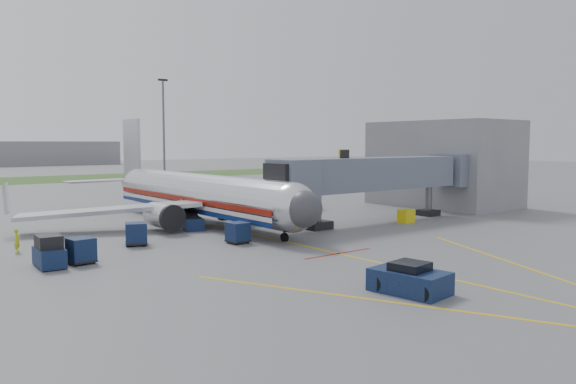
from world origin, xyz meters
TOP-DOWN VIEW (x-y plane):
  - ground at (0.00, 0.00)m, footprint 400.00×400.00m
  - grass_strip at (0.00, 90.00)m, footprint 300.00×25.00m
  - apron_markings at (0.00, -7.40)m, footprint 21.52×50.00m
  - airliner at (0.00, 15.25)m, footprint 32.10×35.67m
  - jet_bridge at (12.86, 5.00)m, footprint 25.30×4.00m
  - terminal at (30.00, 10.00)m, footprint 10.00×16.00m
  - light_mast_right at (25.00, 75.00)m, footprint 2.00×0.44m
  - pushback_tug at (-4.00, -13.46)m, footprint 2.78×4.01m
  - baggage_tug at (-16.56, 3.73)m, footprint 1.57×2.84m
  - baggage_cart_a at (-3.18, 3.58)m, footprint 1.52×1.52m
  - baggage_cart_b at (-14.74, 3.51)m, footprint 1.63×1.63m
  - baggage_cart_c at (-9.54, 7.37)m, footprint 1.98×1.98m
  - belt_loader at (-2.48, 12.22)m, footprint 2.76×5.01m
  - ground_power_cart at (15.18, 3.00)m, footprint 1.65×1.20m
  - ramp_worker at (-17.02, 9.82)m, footprint 0.63×0.72m

SIDE VIEW (x-z plane):
  - ground at x=0.00m, z-range 0.00..0.00m
  - apron_markings at x=0.00m, z-range 0.00..0.01m
  - grass_strip at x=0.00m, z-range 0.00..0.01m
  - belt_loader at x=-2.48m, z-range -0.60..1.77m
  - ground_power_cart at x=15.18m, z-range -0.01..1.22m
  - pushback_tug at x=-4.00m, z-range -0.13..1.42m
  - baggage_cart_a at x=-3.18m, z-range 0.01..1.58m
  - baggage_cart_b at x=-14.74m, z-range 0.02..1.62m
  - ramp_worker at x=-17.02m, z-range 0.00..1.65m
  - baggage_cart_c at x=-9.54m, z-range 0.02..1.68m
  - baggage_tug at x=-16.56m, z-range -0.11..1.83m
  - airliner at x=0.00m, z-range -2.48..7.77m
  - jet_bridge at x=12.86m, z-range 1.02..7.92m
  - terminal at x=30.00m, z-range 0.00..10.00m
  - light_mast_right at x=25.00m, z-range 0.58..20.98m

